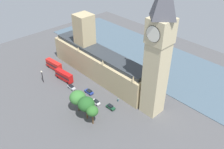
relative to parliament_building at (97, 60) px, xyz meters
name	(u,v)px	position (x,y,z in m)	size (l,w,h in m)	color
ground_plane	(97,76)	(1.99, 1.72, -7.92)	(139.83, 139.83, 0.00)	#4C4C4F
river_thames	(141,54)	(-32.15, 1.72, -7.79)	(41.54, 125.84, 0.25)	#475B6B
parliament_building	(97,60)	(0.00, 0.00, 0.00)	(12.36, 60.56, 28.78)	tan
clock_tower	(159,48)	(2.01, 36.60, 21.04)	(8.09, 8.09, 55.97)	#CCBA8E
double_decker_bus_far_end	(54,65)	(14.04, -18.67, -5.28)	(3.48, 10.69, 4.75)	red
double_decker_bus_midblock	(64,76)	(15.86, -6.46, -5.28)	(3.58, 10.70, 4.75)	red
car_silver_kerbside	(71,87)	(17.43, 1.68, -7.03)	(1.90, 4.45, 1.74)	#B7B7BC
car_blue_leading	(89,92)	(13.60, 10.00, -7.03)	(2.09, 4.47, 1.74)	navy
car_white_under_trees	(96,102)	(15.97, 17.75, -7.04)	(1.86, 4.08, 1.74)	silver
car_dark_green_by_river_gate	(111,107)	(13.56, 24.32, -7.03)	(1.97, 4.18, 1.74)	#19472D
pedestrian_near_tower	(118,100)	(8.06, 23.10, -7.17)	(0.58, 0.66, 1.66)	#336B60
plane_tree_corner	(92,111)	(24.43, 26.05, -1.46)	(4.61, 4.61, 8.50)	brown
plane_tree_opposite_hall	(78,98)	(23.83, 16.06, -1.22)	(6.60, 6.60, 9.52)	brown
plane_tree_trailing	(86,104)	(24.22, 22.14, -0.61)	(6.57, 6.57, 10.13)	brown
street_lamp_slot_10	(42,75)	(24.39, -11.65, -3.47)	(0.56, 0.56, 6.38)	black
street_lamp_slot_11	(42,74)	(24.20, -12.61, -3.60)	(0.56, 0.56, 6.16)	black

